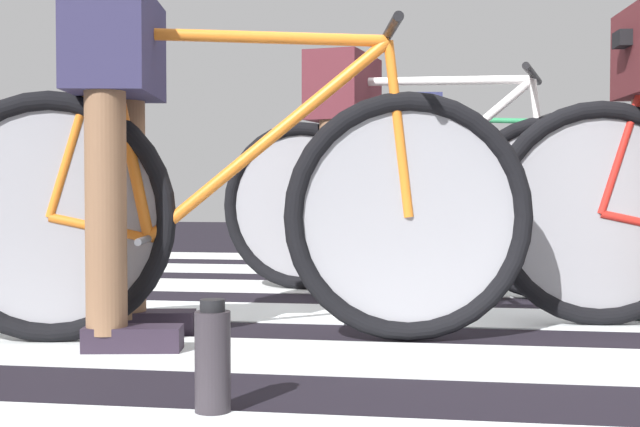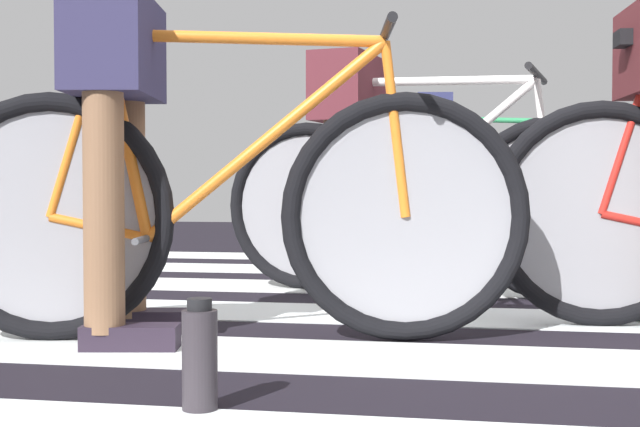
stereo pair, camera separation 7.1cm
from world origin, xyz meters
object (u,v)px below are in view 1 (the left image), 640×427
Objects in this scene: cyclist_4_of_4 at (422,151)px; cyclist_1_of_4 at (118,120)px; water_bottle at (213,359)px; bicycle_3_of_4 at (417,200)px; bicycle_1_of_4 at (229,207)px; bicycle_4_of_4 at (470,194)px; cyclist_3_of_4 at (345,139)px.

cyclist_1_of_4 is at bearing -110.42° from cyclist_4_of_4.
cyclist_4_of_4 is at bearing 86.17° from water_bottle.
bicycle_3_of_4 is 7.61× the size of water_bottle.
cyclist_1_of_4 reaches higher than water_bottle.
bicycle_1_of_4 and bicycle_3_of_4 have the same top height.
bicycle_4_of_4 is (0.74, 3.31, 0.00)m from bicycle_1_of_4.
cyclist_3_of_4 is at bearing 89.49° from water_bottle.
bicycle_1_of_4 is at bearing -0.00° from cyclist_1_of_4.
cyclist_3_of_4 is (-0.31, 0.06, 0.26)m from bicycle_3_of_4.
bicycle_1_of_4 is at bearing -88.24° from cyclist_3_of_4.
cyclist_3_of_4 is 4.38× the size of water_bottle.
bicycle_3_of_4 is at bearing -104.54° from bicycle_4_of_4.
bicycle_4_of_4 is 7.65× the size of water_bottle.
cyclist_3_of_4 reaches higher than cyclist_1_of_4.
water_bottle is at bearing -89.28° from bicycle_3_of_4.
cyclist_3_of_4 reaches higher than bicycle_1_of_4.
cyclist_3_of_4 is 2.08m from cyclist_4_of_4.
cyclist_3_of_4 is 0.96× the size of cyclist_4_of_4.
bicycle_3_of_4 is (0.49, 1.15, 0.00)m from bicycle_1_of_4.
bicycle_1_of_4 is 3.30m from cyclist_4_of_4.
bicycle_4_of_4 is at bearing 67.35° from bicycle_1_of_4.
bicycle_1_of_4 is at bearing -110.49° from bicycle_4_of_4.
water_bottle is at bearing -87.59° from bicycle_1_of_4.
cyclist_4_of_4 is at bearing -180.00° from bicycle_4_of_4.
cyclist_1_of_4 is at bearing -113.10° from bicycle_3_of_4.
cyclist_4_of_4 is at bearing 67.42° from cyclist_1_of_4.
cyclist_4_of_4 is (0.43, 3.26, 0.28)m from bicycle_1_of_4.
bicycle_1_of_4 is 7.61× the size of water_bottle.
cyclist_3_of_4 reaches higher than bicycle_3_of_4.
bicycle_4_of_4 is (0.56, 2.10, -0.26)m from cyclist_3_of_4.
cyclist_3_of_4 is 0.57× the size of bicycle_4_of_4.
cyclist_1_of_4 is 1.35m from cyclist_3_of_4.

